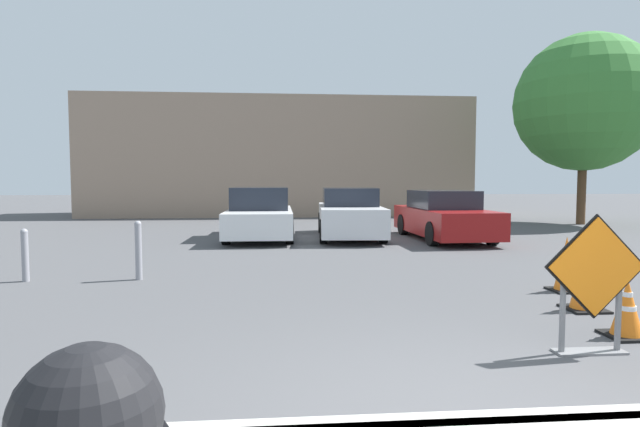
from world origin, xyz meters
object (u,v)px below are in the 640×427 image
parked_car_second (349,214)px  bollard_nearest (138,249)px  traffic_cone_nearest (627,309)px  parked_car_third (444,217)px  bollard_second (25,254)px  traffic_cone_second (585,279)px  road_closed_sign (595,280)px  traffic_cone_third (566,265)px  parked_car_nearest (260,215)px

parked_car_second → bollard_nearest: bearing=57.1°
traffic_cone_nearest → bollard_nearest: bearing=149.2°
parked_car_second → parked_car_third: parked_car_second is taller
bollard_nearest → bollard_second: 1.83m
traffic_cone_nearest → parked_car_second: size_ratio=0.14×
traffic_cone_nearest → parked_car_third: parked_car_third is taller
traffic_cone_second → bollard_nearest: 6.76m
road_closed_sign → bollard_nearest: (-5.35, 4.08, -0.20)m
road_closed_sign → traffic_cone_third: (1.32, 2.65, -0.32)m
traffic_cone_second → parked_car_second: size_ratio=0.18×
road_closed_sign → bollard_nearest: road_closed_sign is taller
road_closed_sign → parked_car_third: parked_car_third is taller
traffic_cone_second → traffic_cone_third: 1.14m
bollard_nearest → bollard_second: (-1.83, 0.00, -0.06)m
road_closed_sign → traffic_cone_nearest: 0.94m
road_closed_sign → traffic_cone_third: road_closed_sign is taller
traffic_cone_nearest → traffic_cone_second: (0.24, 1.10, 0.09)m
traffic_cone_nearest → bollard_second: bollard_second is taller
road_closed_sign → parked_car_nearest: bearing=109.4°
road_closed_sign → traffic_cone_second: (0.93, 1.57, -0.33)m
parked_car_nearest → bollard_nearest: size_ratio=4.32×
traffic_cone_second → parked_car_nearest: bearing=117.9°
traffic_cone_nearest → bollard_second: size_ratio=0.71×
road_closed_sign → parked_car_nearest: 10.63m
parked_car_third → traffic_cone_nearest: bearing=82.1°
road_closed_sign → traffic_cone_nearest: size_ratio=2.16×
parked_car_nearest → parked_car_second: size_ratio=0.96×
traffic_cone_third → bollard_second: bollard_second is taller
traffic_cone_nearest → parked_car_second: parked_car_second is taller
bollard_nearest → traffic_cone_nearest: bearing=-30.8°
traffic_cone_third → traffic_cone_second: bearing=-110.0°
traffic_cone_nearest → traffic_cone_third: traffic_cone_third is taller
parked_car_third → bollard_second: bearing=29.2°
parked_car_second → parked_car_third: 2.69m
road_closed_sign → parked_car_second: (-0.92, 10.02, -0.04)m
traffic_cone_third → parked_car_second: (-2.24, 7.37, 0.28)m
traffic_cone_third → parked_car_second: size_ratio=0.18×
road_closed_sign → parked_car_nearest: parked_car_nearest is taller
parked_car_third → parked_car_nearest: bearing=-8.9°
parked_car_third → bollard_nearest: parked_car_third is taller
road_closed_sign → traffic_cone_second: size_ratio=1.66×
traffic_cone_second → parked_car_third: bearing=84.5°
road_closed_sign → traffic_cone_third: 2.97m
road_closed_sign → bollard_nearest: 6.73m
parked_car_third → bollard_nearest: size_ratio=4.45×
traffic_cone_nearest → parked_car_third: (0.99, 8.88, 0.35)m
bollard_nearest → road_closed_sign: bearing=-37.3°
traffic_cone_second → bollard_nearest: (-6.28, 2.51, 0.13)m
traffic_cone_nearest → parked_car_third: 8.94m
parked_car_third → traffic_cone_third: bearing=85.3°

